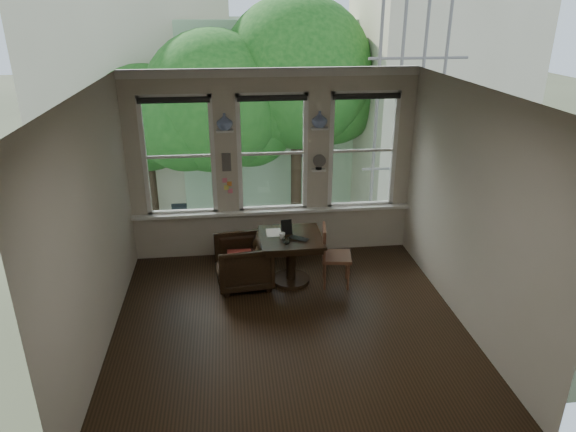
{
  "coord_description": "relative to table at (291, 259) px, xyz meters",
  "views": [
    {
      "loc": [
        -0.69,
        -5.57,
        3.86
      ],
      "look_at": [
        0.09,
        0.9,
        1.18
      ],
      "focal_mm": 32.0,
      "sensor_mm": 36.0,
      "label": 1
    }
  ],
  "objects": [
    {
      "name": "cushion_red",
      "position": [
        -0.71,
        -0.0,
        0.08
      ],
      "size": [
        0.45,
        0.45,
        0.06
      ],
      "primitive_type": "cube",
      "color": "maroon",
      "rests_on": "armchair_left"
    },
    {
      "name": "desk_fan",
      "position": [
        0.56,
        0.97,
        1.16
      ],
      "size": [
        0.2,
        0.2,
        0.24
      ],
      "primitive_type": null,
      "color": "#59544F",
      "rests_on": "ground"
    },
    {
      "name": "tablet",
      "position": [
        -0.06,
        0.08,
        0.48
      ],
      "size": [
        0.17,
        0.09,
        0.22
      ],
      "primitive_type": "cube",
      "rotation": [
        -0.26,
        0.0,
        0.12
      ],
      "color": "black",
      "rests_on": "table"
    },
    {
      "name": "intercom",
      "position": [
        -0.89,
        1.02,
        1.23
      ],
      "size": [
        0.14,
        0.06,
        0.28
      ],
      "primitive_type": "cube",
      "color": "#59544F",
      "rests_on": "ground"
    },
    {
      "name": "sticky_notes",
      "position": [
        -0.89,
        1.03,
        0.88
      ],
      "size": [
        0.16,
        0.01,
        0.24
      ],
      "primitive_type": null,
      "color": "pink",
      "rests_on": "ground"
    },
    {
      "name": "armchair_left",
      "position": [
        -0.71,
        -0.0,
        -0.01
      ],
      "size": [
        0.88,
        0.86,
        0.73
      ],
      "primitive_type": "imported",
      "rotation": [
        0.0,
        0.0,
        -1.47
      ],
      "color": "black",
      "rests_on": "ground"
    },
    {
      "name": "shelf_left",
      "position": [
        -0.89,
        0.99,
        1.73
      ],
      "size": [
        0.26,
        0.16,
        0.03
      ],
      "primitive_type": "cube",
      "color": "white",
      "rests_on": "ground"
    },
    {
      "name": "wall_left",
      "position": [
        -2.41,
        -1.16,
        1.12
      ],
      "size": [
        0.0,
        4.5,
        4.5
      ],
      "primitive_type": "plane",
      "rotation": [
        1.57,
        0.0,
        1.57
      ],
      "color": "beige",
      "rests_on": "ground"
    },
    {
      "name": "vase_right",
      "position": [
        0.56,
        0.99,
        1.86
      ],
      "size": [
        0.24,
        0.24,
        0.25
      ],
      "primitive_type": "imported",
      "color": "silver",
      "rests_on": "shelf_right"
    },
    {
      "name": "wall_back",
      "position": [
        -0.16,
        1.09,
        1.12
      ],
      "size": [
        4.5,
        0.0,
        4.5
      ],
      "primitive_type": "plane",
      "rotation": [
        1.57,
        0.0,
        0.0
      ],
      "color": "beige",
      "rests_on": "ground"
    },
    {
      "name": "ground",
      "position": [
        -0.16,
        -1.16,
        -0.38
      ],
      "size": [
        4.5,
        4.5,
        0.0
      ],
      "primitive_type": "plane",
      "color": "black",
      "rests_on": "ground"
    },
    {
      "name": "wall_right",
      "position": [
        2.09,
        -1.16,
        1.12
      ],
      "size": [
        0.0,
        4.5,
        4.5
      ],
      "primitive_type": "plane",
      "rotation": [
        1.57,
        0.0,
        -1.57
      ],
      "color": "beige",
      "rests_on": "ground"
    },
    {
      "name": "laptop",
      "position": [
        0.07,
        -0.16,
        0.39
      ],
      "size": [
        0.35,
        0.32,
        0.02
      ],
      "primitive_type": "imported",
      "rotation": [
        0.0,
        0.0,
        -0.6
      ],
      "color": "black",
      "rests_on": "table"
    },
    {
      "name": "side_chair_right",
      "position": [
        0.65,
        -0.15,
        0.09
      ],
      "size": [
        0.48,
        0.48,
        0.92
      ],
      "primitive_type": null,
      "rotation": [
        0.0,
        0.0,
        1.42
      ],
      "color": "#4E2C1C",
      "rests_on": "ground"
    },
    {
      "name": "ceiling",
      "position": [
        -0.16,
        -1.16,
        2.62
      ],
      "size": [
        4.5,
        4.5,
        0.0
      ],
      "primitive_type": "plane",
      "rotation": [
        3.14,
        0.0,
        0.0
      ],
      "color": "silver",
      "rests_on": "ground"
    },
    {
      "name": "mug",
      "position": [
        -0.14,
        -0.06,
        0.42
      ],
      "size": [
        0.09,
        0.09,
        0.08
      ],
      "primitive_type": "imported",
      "rotation": [
        0.0,
        0.0,
        -0.07
      ],
      "color": "white",
      "rests_on": "table"
    },
    {
      "name": "window_right",
      "position": [
        1.29,
        1.09,
        1.32
      ],
      "size": [
        1.1,
        0.12,
        1.9
      ],
      "primitive_type": null,
      "color": "white",
      "rests_on": "ground"
    },
    {
      "name": "window_left",
      "position": [
        -1.61,
        1.09,
        1.32
      ],
      "size": [
        1.1,
        0.12,
        1.9
      ],
      "primitive_type": null,
      "color": "white",
      "rests_on": "ground"
    },
    {
      "name": "wall_front",
      "position": [
        -0.16,
        -3.41,
        1.12
      ],
      "size": [
        4.5,
        0.0,
        4.5
      ],
      "primitive_type": "plane",
      "rotation": [
        -1.57,
        0.0,
        0.0
      ],
      "color": "beige",
      "rests_on": "ground"
    },
    {
      "name": "papers",
      "position": [
        -0.24,
        0.15,
        0.38
      ],
      "size": [
        0.22,
        0.3,
        0.0
      ],
      "primitive_type": "cube",
      "rotation": [
        0.0,
        0.0,
        -0.01
      ],
      "color": "silver",
      "rests_on": "table"
    },
    {
      "name": "drinking_glass",
      "position": [
        -0.1,
        -0.25,
        0.42
      ],
      "size": [
        0.14,
        0.14,
        0.09
      ],
      "primitive_type": "imported",
      "rotation": [
        0.0,
        0.0,
        0.27
      ],
      "color": "white",
      "rests_on": "table"
    },
    {
      "name": "shelf_right",
      "position": [
        0.56,
        0.99,
        1.73
      ],
      "size": [
        0.26,
        0.16,
        0.03
      ],
      "primitive_type": "cube",
      "color": "white",
      "rests_on": "ground"
    },
    {
      "name": "vase_left",
      "position": [
        -0.89,
        0.99,
        1.86
      ],
      "size": [
        0.24,
        0.24,
        0.25
      ],
      "primitive_type": "imported",
      "color": "silver",
      "rests_on": "shelf_left"
    },
    {
      "name": "table",
      "position": [
        0.0,
        0.0,
        0.0
      ],
      "size": [
        0.9,
        0.9,
        0.75
      ],
      "primitive_type": null,
      "color": "black",
      "rests_on": "ground"
    },
    {
      "name": "window_center",
      "position": [
        -0.16,
        1.09,
        1.32
      ],
      "size": [
        1.1,
        0.12,
        1.9
      ],
      "primitive_type": null,
      "color": "white",
      "rests_on": "ground"
    }
  ]
}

